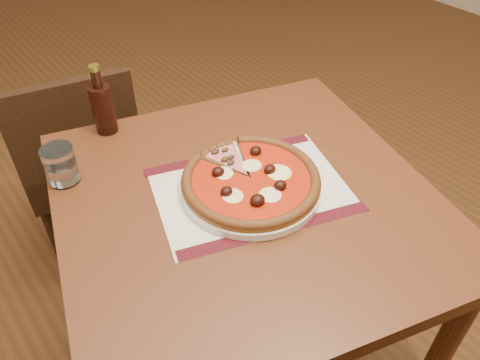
# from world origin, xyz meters

# --- Properties ---
(table) EXTENTS (1.00, 1.00, 0.75)m
(table) POSITION_xyz_m (-0.77, -0.87, 0.65)
(table) COLOR #5A2D15
(table) RESTS_ON ground
(chair_far) EXTENTS (0.45, 0.45, 0.80)m
(chair_far) POSITION_xyz_m (-0.89, -0.15, 0.46)
(chair_far) COLOR black
(chair_far) RESTS_ON ground
(placemat) EXTENTS (0.49, 0.41, 0.00)m
(placemat) POSITION_xyz_m (-0.75, -0.87, 0.75)
(placemat) COLOR silver
(placemat) RESTS_ON table
(plate) EXTENTS (0.31, 0.31, 0.02)m
(plate) POSITION_xyz_m (-0.75, -0.87, 0.76)
(plate) COLOR white
(plate) RESTS_ON placemat
(pizza) EXTENTS (0.30, 0.30, 0.04)m
(pizza) POSITION_xyz_m (-0.75, -0.87, 0.78)
(pizza) COLOR olive
(pizza) RESTS_ON plate
(ham_slice) EXTENTS (0.10, 0.13, 0.02)m
(ham_slice) POSITION_xyz_m (-0.74, -0.79, 0.78)
(ham_slice) COLOR olive
(ham_slice) RESTS_ON plate
(water_glass) EXTENTS (0.07, 0.07, 0.09)m
(water_glass) POSITION_xyz_m (-1.06, -0.58, 0.79)
(water_glass) COLOR white
(water_glass) RESTS_ON table
(bottle) EXTENTS (0.05, 0.05, 0.18)m
(bottle) POSITION_xyz_m (-0.89, -0.46, 0.82)
(bottle) COLOR #35140D
(bottle) RESTS_ON table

